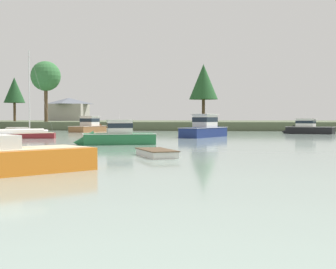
{
  "coord_description": "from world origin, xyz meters",
  "views": [
    {
      "loc": [
        11.24,
        -11.56,
        2.14
      ],
      "look_at": [
        6.71,
        26.25,
        0.77
      ],
      "focal_mm": 48.7,
      "sensor_mm": 36.0,
      "label": 1
    }
  ],
  "objects": [
    {
      "name": "shore_tree_far_right",
      "position": [
        -32.29,
        79.86,
        8.0
      ],
      "size": [
        4.36,
        4.36,
        9.25
      ],
      "color": "brown",
      "rests_on": "far_shore_bank"
    },
    {
      "name": "dinghy_white",
      "position": [
        7.57,
        13.57,
        0.14
      ],
      "size": [
        2.98,
        4.03,
        0.55
      ],
      "color": "white",
      "rests_on": "ground"
    },
    {
      "name": "shore_tree_far_left",
      "position": [
        -21.13,
        69.21,
        9.8
      ],
      "size": [
        5.47,
        5.47,
        11.15
      ],
      "color": "brown",
      "rests_on": "far_shore_bank"
    },
    {
      "name": "far_shore_bank",
      "position": [
        0.0,
        93.47,
        0.74
      ],
      "size": [
        169.6,
        57.44,
        1.48
      ],
      "primitive_type": "cube",
      "color": "#4C563D",
      "rests_on": "ground"
    },
    {
      "name": "cruiser_green",
      "position": [
        2.34,
        24.53,
        0.45
      ],
      "size": [
        6.9,
        3.99,
        3.61
      ],
      "color": "#236B3D",
      "rests_on": "ground"
    },
    {
      "name": "cruiser_wood",
      "position": [
        -9.36,
        58.47,
        0.56
      ],
      "size": [
        4.39,
        9.06,
        4.93
      ],
      "color": "brown",
      "rests_on": "ground"
    },
    {
      "name": "cruiser_black",
      "position": [
        22.51,
        52.84,
        0.48
      ],
      "size": [
        7.35,
        4.82,
        3.83
      ],
      "color": "black",
      "rests_on": "ground"
    },
    {
      "name": "shore_tree_center_right",
      "position": [
        6.8,
        94.96,
        10.58
      ],
      "size": [
        6.69,
        6.69,
        13.25
      ],
      "color": "brown",
      "rests_on": "far_shore_bank"
    },
    {
      "name": "cruiser_navy",
      "position": [
        9.47,
        40.54,
        0.6
      ],
      "size": [
        5.69,
        8.56,
        4.72
      ],
      "color": "navy",
      "rests_on": "ground"
    },
    {
      "name": "cottage_behind_trees",
      "position": [
        -28.0,
        101.57,
        4.51
      ],
      "size": [
        9.48,
        8.41,
        5.87
      ],
      "color": "#9E998E",
      "rests_on": "far_shore_bank"
    },
    {
      "name": "mooring_buoy_red",
      "position": [
        -2.29,
        50.24,
        0.08
      ],
      "size": [
        0.45,
        0.45,
        0.5
      ],
      "color": "red",
      "rests_on": "ground"
    },
    {
      "name": "sailboat_maroon",
      "position": [
        -9.49,
        34.25,
        0.21
      ],
      "size": [
        6.4,
        3.0,
        9.64
      ],
      "color": "maroon",
      "rests_on": "ground"
    },
    {
      "name": "mooring_buoy_white",
      "position": [
        11.4,
        47.73,
        0.09
      ],
      "size": [
        0.49,
        0.49,
        0.55
      ],
      "color": "white",
      "rests_on": "ground"
    }
  ]
}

